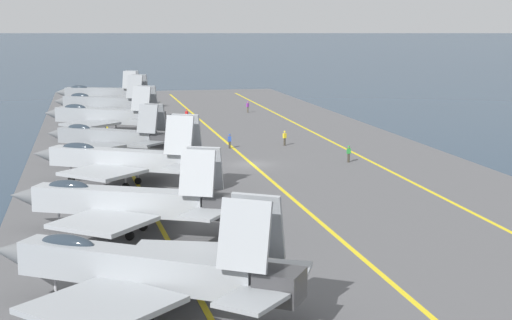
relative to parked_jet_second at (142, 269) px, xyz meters
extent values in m
plane|color=#23384C|center=(39.61, -13.84, -2.80)|extent=(2000.00, 2000.00, 0.00)
cube|color=#565659|center=(39.61, -13.84, -2.60)|extent=(176.68, 45.11, 0.40)
cube|color=yellow|center=(39.61, -26.25, -2.39)|extent=(159.00, 2.06, 0.01)
cube|color=yellow|center=(39.61, -13.84, -2.39)|extent=(159.01, 0.36, 0.01)
cube|color=yellow|center=(39.61, -1.43, -2.39)|extent=(158.88, 7.12, 0.01)
cube|color=#93999E|center=(0.23, 0.35, 0.01)|extent=(8.39, 11.57, 1.73)
cone|color=#5B5E60|center=(4.27, 6.53, 0.01)|extent=(2.69, 2.91, 1.64)
cube|color=#38383A|center=(-3.90, -5.97, 0.01)|extent=(2.79, 2.81, 1.47)
ellipsoid|color=#232D38|center=(2.34, 3.58, 0.83)|extent=(2.48, 3.10, 0.95)
cube|color=#93999E|center=(-3.14, 2.04, -0.55)|extent=(7.94, 7.96, 0.28)
cube|color=#93999E|center=(3.13, -2.05, -0.55)|extent=(7.24, 7.08, 0.28)
cube|color=#93999E|center=(-3.91, -4.32, 2.49)|extent=(2.13, 2.55, 3.20)
cube|color=#93999E|center=(-2.39, -5.31, 2.49)|extent=(2.13, 2.55, 3.20)
cube|color=#93999E|center=(-5.51, -4.30, 0.01)|extent=(3.69, 3.67, 0.20)
cube|color=#93999E|center=(-1.72, -6.77, 0.01)|extent=(3.52, 3.31, 0.20)
cylinder|color=#B2B2B7|center=(2.81, 4.30, -1.63)|extent=(0.16, 0.16, 1.54)
cylinder|color=black|center=(2.81, 4.30, -2.10)|extent=(0.51, 0.62, 0.60)
cylinder|color=#B2B2B7|center=(-1.48, -0.06, -1.63)|extent=(0.16, 0.16, 1.54)
cylinder|color=black|center=(-1.48, -0.06, -2.10)|extent=(0.51, 0.62, 0.60)
cylinder|color=#B2B2B7|center=(0.54, -1.39, -1.63)|extent=(0.16, 0.16, 1.54)
cylinder|color=black|center=(0.54, -1.39, -2.10)|extent=(0.51, 0.62, 0.60)
cube|color=#9EA3A8|center=(15.41, 0.51, -0.08)|extent=(6.76, 11.68, 1.74)
cone|color=#5B5E60|center=(18.43, 6.87, -0.08)|extent=(2.47, 2.78, 1.65)
cube|color=#38383A|center=(12.32, -5.99, -0.08)|extent=(2.65, 2.63, 1.48)
ellipsoid|color=#232D38|center=(16.99, 3.84, 0.75)|extent=(2.13, 3.07, 0.96)
cube|color=#9EA3A8|center=(12.11, 1.63, -0.64)|extent=(7.33, 7.33, 0.28)
cube|color=#9EA3A8|center=(18.36, -1.34, -0.64)|extent=(6.11, 6.15, 0.28)
cube|color=#9EA3A8|center=(12.06, -4.42, 2.31)|extent=(1.82, 2.47, 2.99)
cube|color=#9EA3A8|center=(13.71, -5.20, 2.31)|extent=(1.82, 2.47, 2.99)
cube|color=#9EA3A8|center=(10.48, -4.57, -0.08)|extent=(3.61, 3.49, 0.20)
cube|color=#9EA3A8|center=(14.58, -6.52, -0.08)|extent=(3.31, 2.95, 0.20)
cylinder|color=#B2B2B7|center=(17.34, 4.58, -1.67)|extent=(0.16, 0.16, 1.45)
cylinder|color=black|center=(17.34, 4.58, -2.10)|extent=(0.46, 0.64, 0.60)
cylinder|color=#B2B2B7|center=(13.78, -0.07, -1.67)|extent=(0.16, 0.16, 1.45)
cylinder|color=black|center=(13.78, -0.07, -2.10)|extent=(0.46, 0.64, 0.60)
cylinder|color=#B2B2B7|center=(15.98, -1.12, -1.67)|extent=(0.16, 0.16, 1.45)
cylinder|color=black|center=(15.98, -1.12, -2.10)|extent=(0.46, 0.64, 0.60)
cube|color=#9EA3A8|center=(31.61, -0.09, 0.04)|extent=(8.02, 11.96, 1.67)
cone|color=#5B5E60|center=(35.44, 6.37, 0.04)|extent=(2.61, 2.91, 1.59)
cube|color=#38383A|center=(27.70, -6.69, 0.04)|extent=(2.72, 2.78, 1.42)
ellipsoid|color=#232D38|center=(33.62, 3.29, 0.83)|extent=(2.39, 3.17, 0.92)
cube|color=#9EA3A8|center=(28.40, 1.31, -0.50)|extent=(7.68, 7.69, 0.28)
cube|color=#9EA3A8|center=(34.38, -2.24, -0.50)|extent=(6.66, 6.87, 0.28)
cube|color=#9EA3A8|center=(27.66, -5.05, 2.54)|extent=(2.11, 2.61, 3.28)
cube|color=#9EA3A8|center=(29.16, -5.94, 2.54)|extent=(2.11, 2.61, 3.28)
cube|color=#9EA3A8|center=(26.04, -5.10, 0.04)|extent=(3.72, 3.68, 0.20)
cube|color=#9EA3A8|center=(29.89, -7.38, 0.04)|extent=(3.48, 3.27, 0.20)
cylinder|color=#B2B2B7|center=(34.06, 4.04, -1.60)|extent=(0.16, 0.16, 1.60)
cylinder|color=black|center=(34.06, 4.04, -2.10)|extent=(0.50, 0.63, 0.60)
cylinder|color=#B2B2B7|center=(29.94, -0.62, -1.60)|extent=(0.16, 0.16, 1.60)
cylinder|color=black|center=(29.94, -0.62, -2.10)|extent=(0.50, 0.63, 0.60)
cylinder|color=#B2B2B7|center=(31.95, -1.81, -1.60)|extent=(0.16, 0.16, 1.60)
cylinder|color=black|center=(31.95, -1.81, -2.10)|extent=(0.50, 0.63, 0.60)
cube|color=gray|center=(46.29, 0.50, -0.11)|extent=(7.71, 10.25, 1.63)
cone|color=#5B5E60|center=(49.99, 5.92, -0.11)|extent=(2.48, 2.64, 1.55)
cube|color=#38383A|center=(42.51, -5.05, -0.11)|extent=(2.58, 2.57, 1.39)
ellipsoid|color=#232D38|center=(48.23, 3.34, 0.66)|extent=(2.29, 2.77, 0.90)
cube|color=gray|center=(43.29, 2.08, -0.64)|extent=(7.04, 7.06, 0.28)
cube|color=gray|center=(48.86, -1.71, -0.64)|extent=(6.49, 6.35, 0.28)
cube|color=gray|center=(42.49, -3.55, 2.17)|extent=(1.95, 2.27, 2.89)
cube|color=gray|center=(43.90, -4.52, 2.17)|extent=(1.95, 2.27, 2.89)
cube|color=gray|center=(40.93, -3.42, -0.11)|extent=(3.50, 3.48, 0.20)
cube|color=gray|center=(44.59, -5.92, -0.11)|extent=(3.43, 3.10, 0.20)
cylinder|color=#B2B2B7|center=(48.66, 3.97, -1.66)|extent=(0.16, 0.16, 1.47)
cylinder|color=black|center=(48.66, 3.97, -2.10)|extent=(0.52, 0.62, 0.60)
cylinder|color=#B2B2B7|center=(44.70, 0.20, -1.66)|extent=(0.16, 0.16, 1.47)
cylinder|color=black|center=(44.70, 0.20, -2.10)|extent=(0.52, 0.62, 0.60)
cylinder|color=#B2B2B7|center=(46.59, -1.09, -1.66)|extent=(0.16, 0.16, 1.47)
cylinder|color=black|center=(46.59, -1.09, -2.10)|extent=(0.52, 0.62, 0.60)
cube|color=gray|center=(63.44, 0.66, 0.17)|extent=(8.14, 11.70, 1.81)
cone|color=#5B5E60|center=(67.27, 6.91, 0.17)|extent=(2.72, 2.94, 1.72)
cube|color=#38383A|center=(59.52, -5.73, 0.17)|extent=(2.85, 2.83, 1.54)
ellipsoid|color=#232D38|center=(65.44, 3.93, 1.03)|extent=(2.45, 3.14, 1.00)
cube|color=gray|center=(60.20, 2.15, -0.42)|extent=(7.58, 7.58, 0.28)
cube|color=gray|center=(66.23, -1.55, -0.42)|extent=(6.66, 6.79, 0.28)
cube|color=gray|center=(59.42, -4.07, 2.60)|extent=(2.04, 2.52, 3.01)
cube|color=gray|center=(61.04, -5.07, 2.60)|extent=(2.04, 2.52, 3.01)
cube|color=gray|center=(57.82, -4.09, 0.17)|extent=(3.68, 3.64, 0.20)
cube|color=gray|center=(61.75, -6.50, 0.17)|extent=(3.48, 3.25, 0.20)
cylinder|color=#B2B2B7|center=(65.89, 4.66, -1.57)|extent=(0.16, 0.16, 1.66)
cylinder|color=black|center=(65.89, 4.66, -2.10)|extent=(0.50, 0.63, 0.60)
cylinder|color=#B2B2B7|center=(61.69, 0.24, -1.57)|extent=(0.16, 0.16, 1.66)
cylinder|color=black|center=(61.69, 0.24, -2.10)|extent=(0.50, 0.63, 0.60)
cylinder|color=#B2B2B7|center=(63.85, -1.09, -1.57)|extent=(0.16, 0.16, 1.66)
cylinder|color=black|center=(63.85, -1.09, -2.10)|extent=(0.50, 0.63, 0.60)
cube|color=gray|center=(78.81, 0.30, 0.23)|extent=(7.77, 11.24, 1.82)
cone|color=#5B5E60|center=(82.42, 6.29, 0.23)|extent=(2.65, 2.84, 1.73)
cube|color=#38383A|center=(75.12, -5.83, 0.23)|extent=(2.80, 2.75, 1.55)
ellipsoid|color=#232D38|center=(80.70, 3.44, 1.10)|extent=(2.37, 3.02, 1.00)
cube|color=gray|center=(75.67, 1.72, -0.36)|extent=(7.24, 7.24, 0.28)
cube|color=gray|center=(81.53, -1.81, -0.36)|extent=(6.34, 6.45, 0.28)
cube|color=gray|center=(74.97, -4.22, 2.83)|extent=(2.04, 2.47, 3.31)
cube|color=gray|center=(76.61, -5.20, 2.83)|extent=(2.04, 2.47, 3.31)
cube|color=gray|center=(73.39, -4.22, 0.23)|extent=(3.61, 3.56, 0.20)
cube|color=gray|center=(77.35, -6.60, 0.23)|extent=(3.43, 3.13, 0.20)
cylinder|color=#B2B2B7|center=(81.12, 4.13, -1.54)|extent=(0.16, 0.16, 1.72)
cylinder|color=black|center=(81.12, 4.13, -2.10)|extent=(0.50, 0.63, 0.60)
cylinder|color=#B2B2B7|center=(77.09, -0.09, -1.54)|extent=(0.16, 0.16, 1.72)
cylinder|color=black|center=(77.09, -0.09, -2.10)|extent=(0.50, 0.63, 0.60)
cylinder|color=#B2B2B7|center=(79.27, -1.40, -1.54)|extent=(0.16, 0.16, 1.72)
cylinder|color=black|center=(79.27, -1.40, -2.10)|extent=(0.50, 0.63, 0.60)
cube|color=gray|center=(94.64, 0.43, 0.29)|extent=(5.76, 11.22, 1.70)
cone|color=#5B5E60|center=(97.07, 6.59, 0.29)|extent=(2.29, 2.60, 1.62)
cube|color=#38383A|center=(92.16, -5.87, 0.29)|extent=(2.50, 2.44, 1.45)
ellipsoid|color=#232D38|center=(95.91, 3.65, 1.10)|extent=(1.89, 2.92, 0.94)
cube|color=gray|center=(91.21, 1.37, -0.26)|extent=(7.23, 7.13, 0.28)
cube|color=gray|center=(97.79, -1.23, -0.26)|extent=(5.97, 5.59, 0.28)
cube|color=gray|center=(91.78, -4.40, 2.59)|extent=(1.62, 2.33, 2.86)
cube|color=gray|center=(93.44, -5.05, 2.59)|extent=(1.62, 2.33, 2.86)
cube|color=gray|center=(90.24, -4.62, 0.29)|extent=(3.51, 3.30, 0.20)
cube|color=gray|center=(94.42, -6.27, 0.29)|extent=(3.17, 2.67, 0.20)
cylinder|color=#B2B2B7|center=(96.20, 4.37, -1.48)|extent=(0.16, 0.16, 1.84)
cylinder|color=black|center=(96.20, 4.37, -2.10)|extent=(0.42, 0.64, 0.60)
cylinder|color=#B2B2B7|center=(93.11, -0.21, -1.48)|extent=(0.16, 0.16, 1.84)
cylinder|color=black|center=(93.11, -0.21, -2.10)|extent=(0.42, 0.64, 0.60)
cylinder|color=#B2B2B7|center=(95.33, -1.08, -1.48)|extent=(0.16, 0.16, 1.84)
cylinder|color=black|center=(95.33, -1.08, -2.10)|extent=(0.42, 0.64, 0.60)
cylinder|color=#383328|center=(50.07, -13.40, -1.99)|extent=(0.24, 0.24, 0.81)
cube|color=#284CB2|center=(50.07, -13.40, -1.30)|extent=(0.30, 0.40, 0.57)
sphere|color=#9E7051|center=(50.07, -13.40, -0.89)|extent=(0.22, 0.22, 0.22)
sphere|color=#284CB2|center=(50.07, -13.40, -0.83)|extent=(0.24, 0.24, 0.24)
cylinder|color=#383328|center=(38.59, -23.81, -1.94)|extent=(0.24, 0.24, 0.92)
cube|color=green|center=(38.59, -23.81, -1.21)|extent=(0.28, 0.39, 0.53)
sphere|color=#9E7051|center=(38.59, -23.81, -0.82)|extent=(0.22, 0.22, 0.22)
sphere|color=green|center=(38.59, -23.81, -0.76)|extent=(0.24, 0.24, 0.24)
cylinder|color=#4C473D|center=(84.75, -22.62, -1.94)|extent=(0.24, 0.24, 0.92)
cube|color=purple|center=(84.75, -22.62, -1.18)|extent=(0.43, 0.46, 0.58)
sphere|color=tan|center=(84.75, -22.62, -0.76)|extent=(0.22, 0.22, 0.22)
sphere|color=purple|center=(84.75, -22.62, -0.70)|extent=(0.24, 0.24, 0.24)
cylinder|color=#383328|center=(50.76, -20.08, -1.96)|extent=(0.24, 0.24, 0.88)
cube|color=yellow|center=(50.76, -20.08, -1.23)|extent=(0.40, 0.46, 0.57)
sphere|color=beige|center=(50.76, -20.08, -0.82)|extent=(0.22, 0.22, 0.22)
sphere|color=yellow|center=(50.76, -20.08, -0.76)|extent=(0.24, 0.24, 0.24)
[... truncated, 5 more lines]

